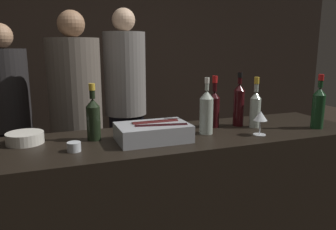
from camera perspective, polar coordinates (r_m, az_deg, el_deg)
wall_back_chalkboard at (r=4.00m, az=-11.09°, el=10.65°), size 6.40×0.06×2.80m
bar_counter at (r=2.11m, az=0.31°, el=-16.20°), size 2.41×0.64×0.95m
ice_bin_with_bottles at (r=1.83m, az=-2.49°, el=-2.87°), size 0.40×0.26×0.10m
bowl_white at (r=1.94m, az=-23.65°, el=-3.63°), size 0.20×0.20×0.06m
wine_glass at (r=2.00m, az=15.80°, el=-0.34°), size 0.08×0.08×0.14m
candle_votive at (r=1.71m, az=-16.05°, el=-5.33°), size 0.07×0.07×0.05m
red_wine_bottle_tall at (r=2.14m, az=8.04°, el=1.46°), size 0.07×0.07×0.33m
red_wine_bottle_black_foil at (r=2.21m, az=12.22°, el=2.01°), size 0.07×0.07×0.35m
red_wine_bottle_burgundy at (r=2.30m, az=24.72°, el=1.41°), size 0.08×0.08×0.35m
champagne_bottle at (r=1.87m, az=-12.88°, el=-0.36°), size 0.08×0.08×0.32m
white_wine_bottle at (r=1.97m, az=6.69°, el=0.69°), size 0.08×0.08×0.34m
rose_wine_bottle at (r=2.19m, az=14.95°, el=1.31°), size 0.07×0.07×0.33m
person_in_hoodie at (r=3.11m, az=-7.40°, el=3.24°), size 0.38×0.38×1.81m
person_blond_tee at (r=2.76m, az=-15.71°, el=0.87°), size 0.42×0.42×1.74m
person_grey_polo at (r=3.18m, az=-26.20°, el=0.61°), size 0.39×0.39×1.66m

